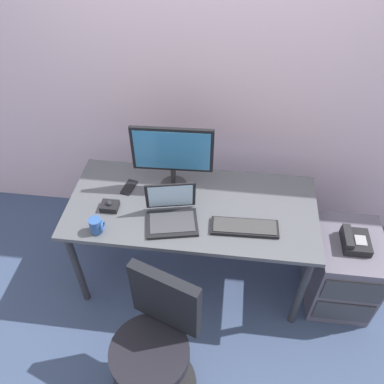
{
  "coord_description": "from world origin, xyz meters",
  "views": [
    {
      "loc": [
        0.21,
        -1.75,
        2.61
      ],
      "look_at": [
        0.0,
        0.0,
        0.88
      ],
      "focal_mm": 37.03,
      "sensor_mm": 36.0,
      "label": 1
    }
  ],
  "objects_px": {
    "office_chair": "(156,348)",
    "trackball_mouse": "(110,206)",
    "monitor_main": "(172,153)",
    "coffee_mug": "(96,226)",
    "file_cabinet": "(342,269)",
    "desk_phone": "(355,241)",
    "laptop": "(172,213)",
    "cell_phone": "(129,187)",
    "keyboard": "(245,227)"
  },
  "relations": [
    {
      "from": "monitor_main",
      "to": "keyboard",
      "type": "bearing_deg",
      "value": -33.65
    },
    {
      "from": "monitor_main",
      "to": "keyboard",
      "type": "xyz_separation_m",
      "value": [
        0.49,
        -0.32,
        -0.27
      ]
    },
    {
      "from": "keyboard",
      "to": "coffee_mug",
      "type": "bearing_deg",
      "value": -171.86
    },
    {
      "from": "monitor_main",
      "to": "coffee_mug",
      "type": "distance_m",
      "value": 0.64
    },
    {
      "from": "coffee_mug",
      "to": "file_cabinet",
      "type": "bearing_deg",
      "value": 8.41
    },
    {
      "from": "monitor_main",
      "to": "cell_phone",
      "type": "bearing_deg",
      "value": -169.35
    },
    {
      "from": "desk_phone",
      "to": "trackball_mouse",
      "type": "height_order",
      "value": "trackball_mouse"
    },
    {
      "from": "laptop",
      "to": "coffee_mug",
      "type": "distance_m",
      "value": 0.46
    },
    {
      "from": "laptop",
      "to": "cell_phone",
      "type": "xyz_separation_m",
      "value": [
        -0.33,
        0.24,
        -0.05
      ]
    },
    {
      "from": "keyboard",
      "to": "cell_phone",
      "type": "height_order",
      "value": "keyboard"
    },
    {
      "from": "desk_phone",
      "to": "keyboard",
      "type": "relative_size",
      "value": 0.48
    },
    {
      "from": "desk_phone",
      "to": "coffee_mug",
      "type": "relative_size",
      "value": 1.96
    },
    {
      "from": "file_cabinet",
      "to": "trackball_mouse",
      "type": "distance_m",
      "value": 1.65
    },
    {
      "from": "file_cabinet",
      "to": "coffee_mug",
      "type": "bearing_deg",
      "value": -171.59
    },
    {
      "from": "office_chair",
      "to": "trackball_mouse",
      "type": "distance_m",
      "value": 0.9
    },
    {
      "from": "monitor_main",
      "to": "keyboard",
      "type": "relative_size",
      "value": 1.25
    },
    {
      "from": "keyboard",
      "to": "coffee_mug",
      "type": "height_order",
      "value": "coffee_mug"
    },
    {
      "from": "monitor_main",
      "to": "laptop",
      "type": "relative_size",
      "value": 1.46
    },
    {
      "from": "keyboard",
      "to": "laptop",
      "type": "height_order",
      "value": "laptop"
    },
    {
      "from": "file_cabinet",
      "to": "monitor_main",
      "type": "bearing_deg",
      "value": 169.93
    },
    {
      "from": "file_cabinet",
      "to": "cell_phone",
      "type": "relative_size",
      "value": 4.18
    },
    {
      "from": "trackball_mouse",
      "to": "cell_phone",
      "type": "bearing_deg",
      "value": 69.33
    },
    {
      "from": "file_cabinet",
      "to": "desk_phone",
      "type": "height_order",
      "value": "desk_phone"
    },
    {
      "from": "office_chair",
      "to": "monitor_main",
      "type": "height_order",
      "value": "monitor_main"
    },
    {
      "from": "desk_phone",
      "to": "keyboard",
      "type": "xyz_separation_m",
      "value": [
        -0.71,
        -0.09,
        0.14
      ]
    },
    {
      "from": "desk_phone",
      "to": "coffee_mug",
      "type": "bearing_deg",
      "value": -172.13
    },
    {
      "from": "laptop",
      "to": "trackball_mouse",
      "type": "bearing_deg",
      "value": 173.94
    },
    {
      "from": "desk_phone",
      "to": "monitor_main",
      "type": "xyz_separation_m",
      "value": [
        -1.19,
        0.23,
        0.41
      ]
    },
    {
      "from": "desk_phone",
      "to": "laptop",
      "type": "bearing_deg",
      "value": -176.54
    },
    {
      "from": "cell_phone",
      "to": "office_chair",
      "type": "bearing_deg",
      "value": -58.2
    },
    {
      "from": "monitor_main",
      "to": "coffee_mug",
      "type": "bearing_deg",
      "value": -131.43
    },
    {
      "from": "monitor_main",
      "to": "keyboard",
      "type": "distance_m",
      "value": 0.64
    },
    {
      "from": "coffee_mug",
      "to": "trackball_mouse",
      "type": "bearing_deg",
      "value": 82.83
    },
    {
      "from": "desk_phone",
      "to": "office_chair",
      "type": "distance_m",
      "value": 1.39
    },
    {
      "from": "monitor_main",
      "to": "file_cabinet",
      "type": "bearing_deg",
      "value": -10.07
    },
    {
      "from": "monitor_main",
      "to": "cell_phone",
      "type": "relative_size",
      "value": 3.65
    },
    {
      "from": "laptop",
      "to": "desk_phone",
      "type": "bearing_deg",
      "value": 3.46
    },
    {
      "from": "office_chair",
      "to": "trackball_mouse",
      "type": "xyz_separation_m",
      "value": [
        -0.41,
        0.72,
        0.35
      ]
    },
    {
      "from": "desk_phone",
      "to": "coffee_mug",
      "type": "xyz_separation_m",
      "value": [
        -1.59,
        -0.22,
        0.18
      ]
    },
    {
      "from": "trackball_mouse",
      "to": "coffee_mug",
      "type": "bearing_deg",
      "value": -97.17
    },
    {
      "from": "file_cabinet",
      "to": "desk_phone",
      "type": "xyz_separation_m",
      "value": [
        -0.01,
        -0.02,
        0.33
      ]
    },
    {
      "from": "coffee_mug",
      "to": "monitor_main",
      "type": "bearing_deg",
      "value": 48.57
    },
    {
      "from": "file_cabinet",
      "to": "coffee_mug",
      "type": "distance_m",
      "value": 1.7
    },
    {
      "from": "office_chair",
      "to": "keyboard",
      "type": "height_order",
      "value": "office_chair"
    },
    {
      "from": "trackball_mouse",
      "to": "keyboard",
      "type": "bearing_deg",
      "value": -4.45
    },
    {
      "from": "file_cabinet",
      "to": "cell_phone",
      "type": "bearing_deg",
      "value": 173.99
    },
    {
      "from": "keyboard",
      "to": "trackball_mouse",
      "type": "distance_m",
      "value": 0.86
    },
    {
      "from": "keyboard",
      "to": "cell_phone",
      "type": "distance_m",
      "value": 0.83
    },
    {
      "from": "laptop",
      "to": "cell_phone",
      "type": "distance_m",
      "value": 0.41
    },
    {
      "from": "office_chair",
      "to": "coffee_mug",
      "type": "xyz_separation_m",
      "value": [
        -0.44,
        0.53,
        0.38
      ]
    }
  ]
}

